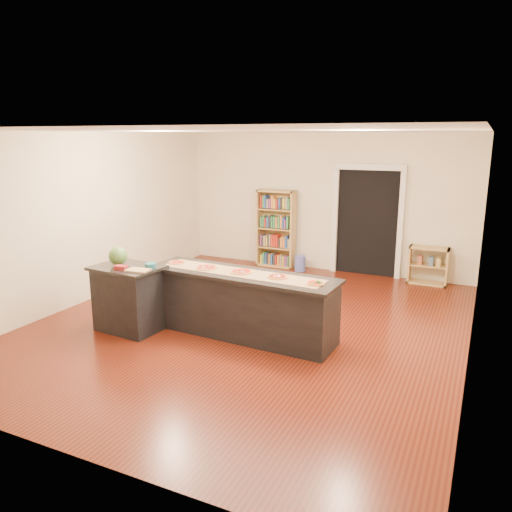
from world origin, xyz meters
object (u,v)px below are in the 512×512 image
at_px(kitchen_island, 241,304).
at_px(watermelon, 118,256).
at_px(low_shelf, 428,265).
at_px(side_counter, 129,298).
at_px(bookshelf, 276,229).
at_px(waste_bin, 300,263).

distance_m(kitchen_island, watermelon, 1.88).
bearing_deg(kitchen_island, watermelon, -161.31).
bearing_deg(low_shelf, side_counter, -130.57).
xyz_separation_m(side_counter, watermelon, (-0.17, 0.02, 0.60)).
bearing_deg(kitchen_island, low_shelf, 64.17).
bearing_deg(side_counter, watermelon, 178.14).
bearing_deg(side_counter, kitchen_island, 22.36).
relative_size(kitchen_island, side_counter, 2.88).
height_order(bookshelf, low_shelf, bookshelf).
relative_size(bookshelf, waste_bin, 4.95).
bearing_deg(low_shelf, waste_bin, -176.61).
height_order(waste_bin, watermelon, watermelon).
distance_m(waste_bin, watermelon, 4.34).
bearing_deg(watermelon, kitchen_island, 15.52).
bearing_deg(watermelon, low_shelf, 48.00).
bearing_deg(bookshelf, side_counter, -96.67).
bearing_deg(bookshelf, watermelon, -98.96).
height_order(kitchen_island, watermelon, watermelon).
bearing_deg(watermelon, waste_bin, 72.49).
bearing_deg(waste_bin, bookshelf, 165.72).
height_order(kitchen_island, low_shelf, kitchen_island).
distance_m(side_counter, waste_bin, 4.23).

